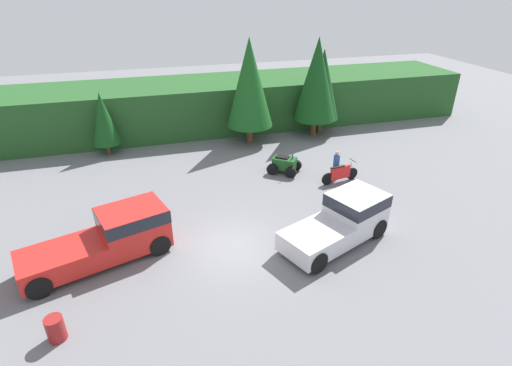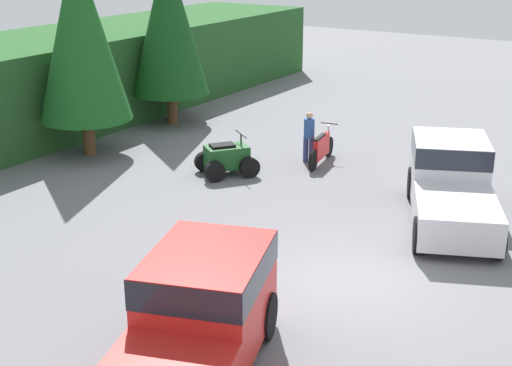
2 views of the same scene
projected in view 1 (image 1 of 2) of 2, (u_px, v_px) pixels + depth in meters
The scene contains 12 objects.
ground_plane at pixel (232, 247), 17.38m from camera, with size 80.00×80.00×0.00m, color slate.
hillside_backdrop at pixel (185, 106), 30.23m from camera, with size 44.00×6.00×3.50m.
tree_left at pixel (103, 119), 25.47m from camera, with size 1.81×1.81×4.12m.
tree_mid_left at pixel (249, 83), 26.47m from camera, with size 3.14×3.14×7.14m.
tree_mid_right at pixel (317, 79), 27.87m from camera, with size 3.06×3.06×6.95m.
tree_right at pixel (322, 85), 28.65m from camera, with size 2.68×2.68×6.08m.
pickup_truck_red at pixel (111, 235), 16.36m from camera, with size 6.16×3.70×2.00m.
pickup_truck_second at pixel (344, 219), 17.48m from camera, with size 5.45×3.77×2.00m.
dirt_bike at pixel (340, 174), 22.69m from camera, with size 2.37×0.64×1.21m.
quad_atv at pixel (284, 164), 23.80m from camera, with size 2.23×2.13×1.31m.
rider_person at pixel (336, 164), 22.85m from camera, with size 0.48×0.48×1.73m.
steel_barrel at pixel (56, 329), 12.81m from camera, with size 0.58×0.58×0.88m.
Camera 1 is at (-2.88, -13.87, 10.50)m, focal length 28.00 mm.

